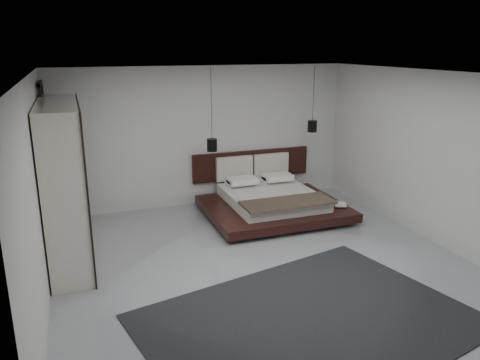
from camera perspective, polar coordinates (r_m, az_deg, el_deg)
name	(u,v)px	position (r m, az deg, el deg)	size (l,w,h in m)	color
floor	(261,261)	(7.25, 2.55, -9.89)	(6.00, 6.00, 0.00)	#93959B
ceiling	(263,74)	(6.53, 2.86, 12.80)	(6.00, 6.00, 0.00)	white
wall_back	(205,136)	(9.52, -4.27, 5.32)	(6.00, 6.00, 0.00)	silver
wall_front	(395,259)	(4.31, 18.38, -9.10)	(6.00, 6.00, 0.00)	silver
wall_left	(37,195)	(6.28, -23.48, -1.67)	(6.00, 6.00, 0.00)	silver
wall_right	(429,157)	(8.35, 22.10, 2.64)	(6.00, 6.00, 0.00)	silver
lattice_screen	(48,159)	(8.68, -22.31, 2.41)	(0.05, 0.90, 2.60)	black
bed	(271,200)	(9.14, 3.75, -2.43)	(2.58, 2.31, 1.04)	black
book_lower	(335,205)	(9.09, 11.47, -2.98)	(0.20, 0.26, 0.02)	#99724C
book_upper	(335,204)	(9.06, 11.47, -2.91)	(0.21, 0.29, 0.02)	#99724C
pendant_left	(212,145)	(8.85, -3.43, 4.31)	(0.19, 0.19, 1.55)	black
pendant_right	(312,126)	(9.61, 8.80, 6.52)	(0.19, 0.19, 1.31)	black
wardrobe	(65,183)	(7.47, -20.58, -0.29)	(0.58, 2.45, 2.40)	beige
rug	(309,321)	(5.88, 8.47, -16.67)	(3.81, 2.72, 0.02)	black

